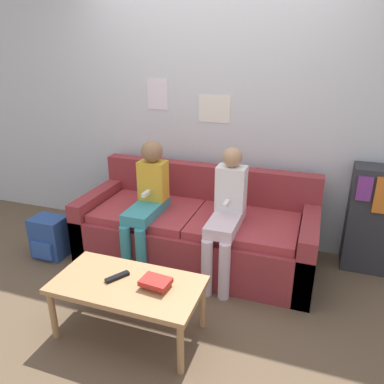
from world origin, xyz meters
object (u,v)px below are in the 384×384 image
object	(u,v)px
person_left	(147,198)
bookshelf	(373,219)
tv_remote	(117,277)
person_right	(226,211)
couch	(197,231)
coffee_table	(128,288)
backpack	(50,237)

from	to	relation	value
person_left	bookshelf	xyz separation A→B (m)	(1.87, 0.54, -0.16)
tv_remote	bookshelf	world-z (taller)	bookshelf
person_right	bookshelf	xyz separation A→B (m)	(1.16, 0.55, -0.14)
person_right	bookshelf	size ratio (longest dim) A/B	1.18
couch	coffee_table	world-z (taller)	couch
couch	coffee_table	xyz separation A→B (m)	(-0.13, -1.08, 0.08)
couch	person_left	world-z (taller)	person_left
backpack	coffee_table	bearing A→B (deg)	-29.26
person_left	backpack	size ratio (longest dim) A/B	2.86
person_left	backpack	distance (m)	1.04
tv_remote	bookshelf	size ratio (longest dim) A/B	0.18
tv_remote	person_left	bearing A→B (deg)	133.38
person_left	tv_remote	size ratio (longest dim) A/B	6.67
couch	backpack	xyz separation A→B (m)	(-1.31, -0.41, -0.09)
person_left	person_right	world-z (taller)	same
person_right	backpack	distance (m)	1.70
bookshelf	person_left	bearing A→B (deg)	-163.75
coffee_table	backpack	distance (m)	1.37
person_right	bookshelf	world-z (taller)	person_right
person_left	tv_remote	distance (m)	0.90
couch	person_left	size ratio (longest dim) A/B	1.89
bookshelf	coffee_table	bearing A→B (deg)	-138.40
coffee_table	tv_remote	xyz separation A→B (m)	(-0.09, 0.02, 0.06)
person_left	couch	bearing A→B (deg)	26.88
coffee_table	bookshelf	world-z (taller)	bookshelf
bookshelf	person_right	bearing A→B (deg)	-154.63
person_left	person_right	xyz separation A→B (m)	(0.71, -0.01, -0.02)
coffee_table	tv_remote	size ratio (longest dim) A/B	5.98
tv_remote	bookshelf	xyz separation A→B (m)	(1.69, 1.40, 0.06)
bookshelf	couch	bearing A→B (deg)	-166.80
person_right	person_left	bearing A→B (deg)	179.57
couch	coffee_table	size ratio (longest dim) A/B	2.11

